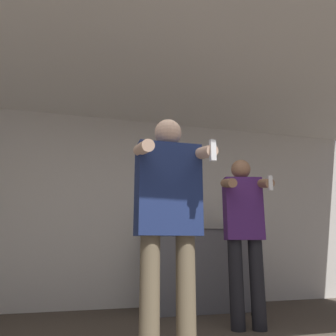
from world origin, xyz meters
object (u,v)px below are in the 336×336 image
bottle_clear_vodka (229,220)px  bottle_green_wine (187,219)px  person_woman_foreground (168,215)px  bottle_red_label (175,221)px  person_man_side (244,229)px

bottle_clear_vodka → bottle_green_wine: bearing=180.0°
bottle_clear_vodka → bottle_green_wine: bottle_green_wine is taller
bottle_clear_vodka → person_woman_foreground: person_woman_foreground is taller
bottle_green_wine → person_woman_foreground: person_woman_foreground is taller
bottle_clear_vodka → bottle_red_label: bearing=-180.0°
bottle_red_label → person_man_side: 1.19m
bottle_green_wine → bottle_clear_vodka: bearing=0.0°
person_woman_foreground → person_man_side: 1.34m
bottle_clear_vodka → bottle_red_label: size_ratio=1.00×
bottle_clear_vodka → bottle_green_wine: (-0.60, 0.00, 0.00)m
bottle_red_label → bottle_green_wine: bottle_green_wine is taller
person_woman_foreground → bottle_red_label: bearing=72.9°
bottle_red_label → person_man_side: size_ratio=0.19×
bottle_clear_vodka → person_man_side: person_man_side is taller
bottle_red_label → bottle_green_wine: bearing=0.0°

